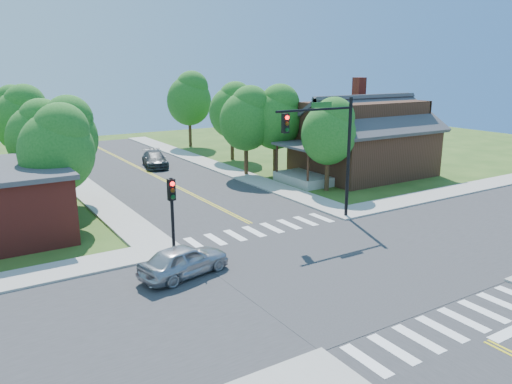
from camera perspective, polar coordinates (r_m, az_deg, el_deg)
ground at (r=23.34m, az=9.20°, el=-8.49°), size 100.00×100.00×0.00m
road_ns at (r=23.34m, az=9.20°, el=-8.44°), size 10.00×90.00×0.04m
road_ew at (r=23.33m, az=9.20°, el=-8.43°), size 90.00×10.00×0.04m
intersection_patch at (r=23.34m, az=9.20°, el=-8.49°), size 10.20×10.20×0.06m
sidewalk_ne at (r=44.80m, az=11.17°, el=2.57°), size 40.00×40.00×0.14m
crosswalk_north at (r=27.95m, az=0.80°, el=-4.32°), size 8.85×2.00×0.01m
crosswalk_south at (r=19.60m, az=21.55°, el=-13.87°), size 8.85×2.00×0.01m
centerline at (r=23.33m, az=9.20°, el=-8.38°), size 0.30×90.00×0.01m
signal_mast_ne at (r=28.63m, az=8.13°, el=5.89°), size 5.30×0.42×7.20m
signal_pole_nw at (r=24.16m, az=-9.58°, el=-1.03°), size 0.34×0.42×3.80m
house_ne at (r=42.65m, az=12.13°, el=6.39°), size 13.05×8.80×7.11m
tree_e_a at (r=36.35m, az=8.45°, el=7.03°), size 4.01×3.81×6.82m
tree_e_b at (r=41.59m, az=2.37°, el=8.72°), size 4.43×4.21×7.53m
tree_e_c at (r=48.28m, az=-2.66°, el=9.48°), size 4.42×4.20×7.51m
tree_e_d at (r=56.74m, az=-7.57°, el=10.69°), size 4.94×4.70×8.40m
tree_w_a at (r=29.81m, az=-21.69°, el=4.87°), size 4.13×3.93×7.03m
tree_w_b at (r=36.15m, az=-23.55°, el=6.05°), size 4.06×3.86×6.90m
tree_w_c at (r=44.17m, az=-25.10°, el=7.76°), size 4.45×4.23×7.57m
tree_w_d at (r=52.98m, az=-26.22°, el=8.28°), size 4.26×4.05×7.24m
tree_house at (r=41.07m, az=-1.02°, el=8.57°), size 4.37×4.15×7.43m
tree_bldg at (r=34.66m, az=-20.91°, el=6.28°), size 4.21×4.00×7.16m
car_silver at (r=22.10m, az=-8.23°, el=-7.82°), size 3.41×4.83×1.41m
car_dgrey at (r=45.96m, az=-11.48°, el=3.64°), size 3.99×5.60×1.38m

